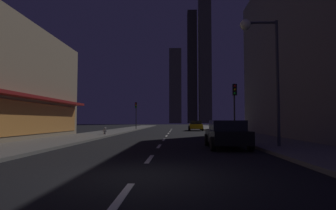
# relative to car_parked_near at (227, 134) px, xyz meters

# --- Properties ---
(ground_plane) EXTENTS (78.00, 136.00, 0.10)m
(ground_plane) POSITION_rel_car_parked_near_xyz_m (-3.60, 24.63, -0.79)
(ground_plane) COLOR black
(sidewalk_right) EXTENTS (4.00, 76.00, 0.15)m
(sidewalk_right) POSITION_rel_car_parked_near_xyz_m (3.40, 24.63, -0.67)
(sidewalk_right) COLOR #605E59
(sidewalk_right) RESTS_ON ground
(sidewalk_left) EXTENTS (4.00, 76.00, 0.15)m
(sidewalk_left) POSITION_rel_car_parked_near_xyz_m (-10.60, 24.63, -0.67)
(sidewalk_left) COLOR #605E59
(sidewalk_left) RESTS_ON ground
(lane_marking_center) EXTENTS (0.16, 43.80, 0.01)m
(lane_marking_center) POSITION_rel_car_parked_near_xyz_m (-3.60, 11.43, -0.73)
(lane_marking_center) COLOR silver
(lane_marking_center) RESTS_ON ground
(skyscraper_distant_tall) EXTENTS (6.69, 7.43, 41.31)m
(skyscraper_distant_tall) POSITION_rel_car_parked_near_xyz_m (-3.92, 139.65, 19.92)
(skyscraper_distant_tall) COLOR brown
(skyscraper_distant_tall) RESTS_ON ground
(skyscraper_distant_mid) EXTENTS (5.21, 8.68, 63.46)m
(skyscraper_distant_mid) POSITION_rel_car_parked_near_xyz_m (5.59, 142.09, 30.99)
(skyscraper_distant_mid) COLOR #2F2C23
(skyscraper_distant_mid) RESTS_ON ground
(skyscraper_distant_short) EXTENTS (6.79, 7.17, 76.41)m
(skyscraper_distant_short) POSITION_rel_car_parked_near_xyz_m (12.59, 139.49, 37.46)
(skyscraper_distant_short) COLOR #4F4B3B
(skyscraper_distant_short) RESTS_ON ground
(car_parked_near) EXTENTS (1.98, 4.24, 1.45)m
(car_parked_near) POSITION_rel_car_parked_near_xyz_m (0.00, 0.00, 0.00)
(car_parked_near) COLOR black
(car_parked_near) RESTS_ON ground
(car_parked_far) EXTENTS (1.98, 4.24, 1.45)m
(car_parked_far) POSITION_rel_car_parked_near_xyz_m (0.00, 25.67, 0.00)
(car_parked_far) COLOR gold
(car_parked_far) RESTS_ON ground
(fire_hydrant_far_left) EXTENTS (0.42, 0.30, 0.65)m
(fire_hydrant_far_left) POSITION_rel_car_parked_near_xyz_m (-9.50, 11.72, -0.29)
(fire_hydrant_far_left) COLOR #B2B2B2
(fire_hydrant_far_left) RESTS_ON sidewalk_left
(traffic_light_near_right) EXTENTS (0.32, 0.48, 4.20)m
(traffic_light_near_right) POSITION_rel_car_parked_near_xyz_m (1.90, 7.20, 2.45)
(traffic_light_near_right) COLOR #2D2D2D
(traffic_light_near_right) RESTS_ON sidewalk_right
(traffic_light_far_left) EXTENTS (0.32, 0.48, 4.20)m
(traffic_light_far_left) POSITION_rel_car_parked_near_xyz_m (-9.10, 28.70, 2.45)
(traffic_light_far_left) COLOR #2D2D2D
(traffic_light_far_left) RESTS_ON sidewalk_left
(street_lamp_right) EXTENTS (1.96, 0.56, 6.58)m
(street_lamp_right) POSITION_rel_car_parked_near_xyz_m (1.78, -0.23, 4.33)
(street_lamp_right) COLOR #38383D
(street_lamp_right) RESTS_ON sidewalk_right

